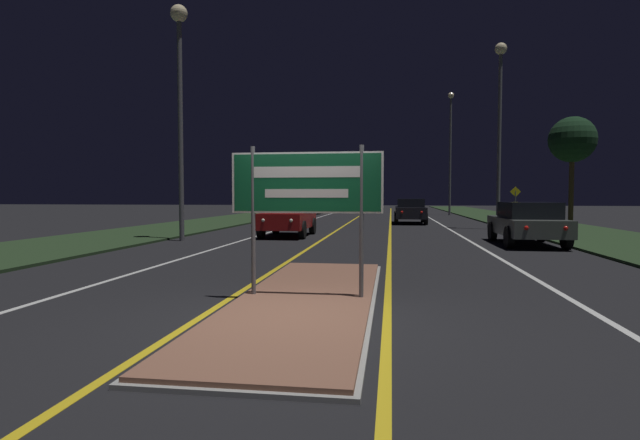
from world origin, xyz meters
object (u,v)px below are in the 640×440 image
at_px(streetlight_right_near, 500,104).
at_px(car_approaching_2, 312,206).
at_px(highway_sign, 306,189).
at_px(streetlight_left_near, 180,75).
at_px(car_approaching_0, 288,217).
at_px(warning_sign, 515,201).
at_px(car_approaching_1, 285,210).
at_px(car_receding_0, 527,222).
at_px(streetlight_right_far, 450,139).
at_px(car_receding_1, 410,210).

xyz_separation_m(streetlight_right_near, car_approaching_2, (-12.51, 19.60, -5.49)).
bearing_deg(highway_sign, streetlight_left_near, 123.00).
bearing_deg(streetlight_left_near, car_approaching_0, 38.28).
bearing_deg(warning_sign, streetlight_left_near, -139.23).
distance_m(highway_sign, car_approaching_0, 12.90).
distance_m(streetlight_left_near, car_approaching_1, 15.22).
bearing_deg(car_receding_0, highway_sign, -120.47).
bearing_deg(streetlight_right_near, streetlight_right_far, 90.92).
relative_size(streetlight_right_near, car_approaching_1, 2.16).
bearing_deg(highway_sign, streetlight_right_far, 80.16).
height_order(highway_sign, car_receding_1, highway_sign).
xyz_separation_m(car_approaching_0, warning_sign, (11.36, 10.05, 0.58)).
distance_m(highway_sign, streetlight_left_near, 12.44).
height_order(car_receding_1, car_approaching_2, car_receding_1).
xyz_separation_m(highway_sign, streetlight_right_near, (6.58, 18.06, 4.42)).
xyz_separation_m(highway_sign, streetlight_right_far, (6.29, 36.28, 4.73)).
height_order(highway_sign, car_approaching_1, highway_sign).
bearing_deg(car_approaching_1, car_receding_1, -9.25).
relative_size(streetlight_right_near, car_receding_0, 2.09).
distance_m(car_approaching_0, warning_sign, 15.18).
bearing_deg(warning_sign, car_approaching_1, 174.13).
height_order(streetlight_left_near, car_receding_1, streetlight_left_near).
bearing_deg(streetlight_right_far, highway_sign, -99.84).
bearing_deg(streetlight_left_near, car_receding_0, 1.13).
bearing_deg(car_approaching_0, streetlight_right_far, 68.85).
xyz_separation_m(car_receding_0, car_approaching_0, (-8.80, 2.49, 0.01)).
height_order(streetlight_right_near, car_approaching_2, streetlight_right_near).
relative_size(car_approaching_0, car_approaching_1, 0.97).
xyz_separation_m(streetlight_right_near, car_approaching_1, (-12.13, 5.96, -5.48)).
relative_size(car_receding_0, car_approaching_1, 1.03).
height_order(streetlight_right_far, warning_sign, streetlight_right_far).
bearing_deg(highway_sign, car_approaching_1, 103.00).
bearing_deg(car_receding_1, streetlight_right_far, 74.21).
bearing_deg(car_receding_0, streetlight_right_near, 85.18).
distance_m(streetlight_right_far, car_approaching_1, 17.99).
distance_m(car_receding_1, car_approaching_2, 17.14).
relative_size(streetlight_right_far, warning_sign, 4.92).
distance_m(streetlight_right_near, car_receding_1, 8.25).
bearing_deg(streetlight_left_near, warning_sign, 40.77).
distance_m(streetlight_right_near, car_approaching_1, 14.58).
bearing_deg(car_approaching_0, car_approaching_2, 96.87).
relative_size(car_receding_1, car_approaching_1, 1.06).
xyz_separation_m(streetlight_right_far, car_receding_0, (-0.38, -26.24, -5.74)).
distance_m(streetlight_left_near, car_approaching_2, 28.39).
xyz_separation_m(car_receding_0, car_receding_1, (-3.45, 12.68, 0.01)).
bearing_deg(car_receding_1, car_receding_0, -74.78).
bearing_deg(car_approaching_1, warning_sign, -5.87).
height_order(streetlight_right_far, car_receding_1, streetlight_right_far).
height_order(car_receding_0, car_approaching_1, car_receding_0).
bearing_deg(car_approaching_0, car_approaching_1, 102.98).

